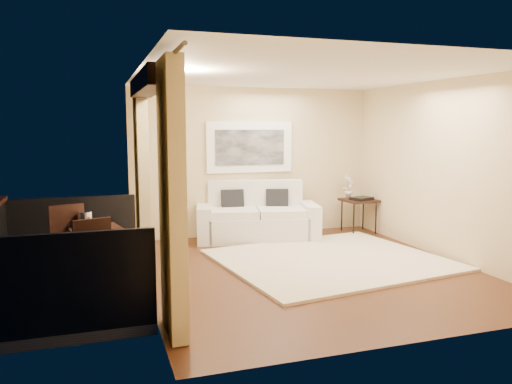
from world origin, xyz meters
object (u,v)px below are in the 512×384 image
balcony_chair_far (66,236)px  sofa (257,219)px  side_table (359,202)px  ice_bucket (85,219)px  orchid (348,186)px  bistro_table (96,235)px  balcony_chair_near (96,256)px

balcony_chair_far → sofa: bearing=-170.3°
sofa → side_table: sofa is taller
ice_bucket → orchid: bearing=20.4°
side_table → sofa: bearing=177.3°
orchid → bistro_table: (-4.61, -1.89, -0.23)m
sofa → balcony_chair_near: sofa is taller
balcony_chair_far → ice_bucket: 0.37m
balcony_chair_far → ice_bucket: size_ratio=5.05×
side_table → balcony_chair_near: (-4.76, -2.56, -0.01)m
side_table → balcony_chair_far: balcony_chair_far is taller
bistro_table → balcony_chair_far: balcony_chair_far is taller
orchid → bistro_table: orchid is taller
side_table → orchid: 0.37m
side_table → bistro_table: 5.05m
side_table → ice_bucket: (-4.87, -1.59, 0.24)m
orchid → bistro_table: size_ratio=0.65×
side_table → ice_bucket: ice_bucket is taller
sofa → balcony_chair_near: bearing=-124.5°
side_table → orchid: bearing=129.6°
orchid → bistro_table: bearing=-157.7°
balcony_chair_far → orchid: bearing=-178.6°
bistro_table → balcony_chair_near: balcony_chair_near is taller
side_table → orchid: (-0.14, 0.17, 0.29)m
sofa → ice_bucket: bearing=-138.1°
sofa → orchid: (1.86, 0.07, 0.51)m
side_table → ice_bucket: 5.13m
sofa → ice_bucket: (-2.87, -1.68, 0.46)m
balcony_chair_far → ice_bucket: bearing=132.2°
balcony_chair_near → ice_bucket: (-0.11, 0.97, 0.25)m
side_table → orchid: orchid is taller
orchid → sofa: bearing=-177.8°
balcony_chair_far → bistro_table: bearing=126.3°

